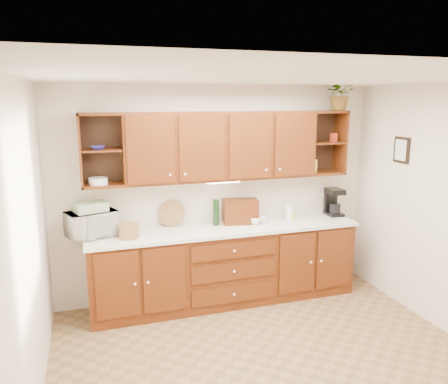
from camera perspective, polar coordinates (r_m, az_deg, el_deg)
floor at (r=4.37m, az=6.47°, el=-21.77°), size 4.00×4.00×0.00m
ceiling at (r=3.64m, az=7.46°, el=14.64°), size 4.00×4.00×0.00m
back_wall at (r=5.40m, az=-0.77°, el=-0.05°), size 4.00×0.00×4.00m
left_wall at (r=3.52m, az=-24.54°, el=-7.78°), size 0.00×3.50×3.50m
base_cabinets at (r=5.37m, az=0.20°, el=-9.60°), size 3.20×0.60×0.90m
countertop at (r=5.21m, az=0.23°, el=-4.82°), size 3.24×0.64×0.04m
upper_cabinets at (r=5.16m, az=-0.17°, el=6.06°), size 3.20×0.33×0.80m
undercabinet_light at (r=5.16m, az=-0.09°, el=1.33°), size 0.40×0.05×0.02m
framed_picture at (r=5.51m, az=22.19°, el=5.11°), size 0.03×0.24×0.30m
wicker_basket at (r=4.90m, az=-12.32°, el=-5.01°), size 0.28×0.28×0.15m
microwave at (r=5.04m, az=-16.91°, el=-4.00°), size 0.60×0.50×0.29m
towel_stack at (r=4.99m, az=-17.04°, el=-1.87°), size 0.39×0.33×0.10m
wine_bottle at (r=5.24m, az=-1.05°, el=-2.71°), size 0.08×0.08×0.31m
woven_tray at (r=5.29m, az=-6.81°, el=-4.31°), size 0.32×0.13×0.31m
bread_box at (r=5.35m, az=2.12°, el=-2.53°), size 0.45×0.32×0.29m
mug_tree at (r=5.38m, az=4.16°, el=-3.53°), size 0.26×0.27×0.31m
canister_red at (r=5.32m, az=2.62°, el=-3.45°), size 0.13×0.13×0.14m
canister_white at (r=5.51m, az=8.47°, el=-2.71°), size 0.09×0.09×0.20m
canister_yellow at (r=5.54m, az=8.65°, el=-3.11°), size 0.12×0.12×0.11m
coffee_maker at (r=5.88m, az=14.11°, el=-1.30°), size 0.20×0.26×0.35m
bowl_stack at (r=4.89m, az=-16.13°, el=5.57°), size 0.18×0.18×0.04m
plate_stack at (r=4.95m, az=-16.10°, el=1.39°), size 0.27×0.27×0.07m
pantry_box_yellow at (r=5.66m, az=11.48°, el=3.38°), size 0.11×0.09×0.16m
pantry_box_red at (r=5.73m, az=14.14°, el=6.91°), size 0.08×0.07×0.11m
potted_plant at (r=5.71m, az=14.91°, el=12.26°), size 0.39×0.35×0.40m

